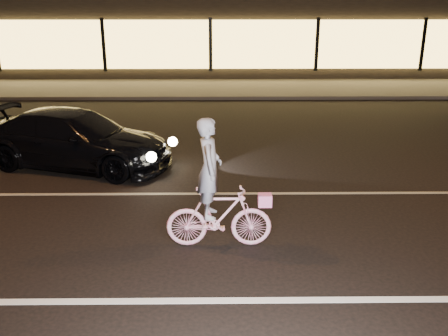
{
  "coord_description": "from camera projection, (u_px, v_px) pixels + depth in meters",
  "views": [
    {
      "loc": [
        0.33,
        -6.74,
        3.53
      ],
      "look_at": [
        0.41,
        0.6,
        1.0
      ],
      "focal_mm": 40.0,
      "sensor_mm": 36.0,
      "label": 1
    }
  ],
  "objects": [
    {
      "name": "sedan",
      "position": [
        76.0,
        139.0,
        10.74
      ],
      "size": [
        4.55,
        2.86,
        1.23
      ],
      "rotation": [
        0.0,
        0.0,
        1.28
      ],
      "color": "black",
      "rests_on": "ground"
    },
    {
      "name": "lane_stripe_near",
      "position": [
        192.0,
        301.0,
        6.1
      ],
      "size": [
        60.0,
        0.12,
        0.01
      ],
      "primitive_type": "cube",
      "color": "silver",
      "rests_on": "ground"
    },
    {
      "name": "storefront",
      "position": [
        212.0,
        26.0,
        24.75
      ],
      "size": [
        25.4,
        8.42,
        4.2
      ],
      "color": "black",
      "rests_on": "ground"
    },
    {
      "name": "lane_stripe_far",
      "position": [
        201.0,
        194.0,
        9.41
      ],
      "size": [
        60.0,
        0.1,
        0.01
      ],
      "primitive_type": "cube",
      "color": "gray",
      "rests_on": "ground"
    },
    {
      "name": "cyclist",
      "position": [
        216.0,
        203.0,
        7.24
      ],
      "size": [
        1.56,
        0.54,
        1.96
      ],
      "rotation": [
        0.0,
        0.0,
        1.57
      ],
      "color": "#FF5397",
      "rests_on": "ground"
    },
    {
      "name": "sidewalk",
      "position": [
        210.0,
        89.0,
        19.79
      ],
      "size": [
        30.0,
        4.0,
        0.12
      ],
      "primitive_type": "cube",
      "color": "#383533",
      "rests_on": "ground"
    },
    {
      "name": "ground",
      "position": [
        197.0,
        244.0,
        7.52
      ],
      "size": [
        90.0,
        90.0,
        0.0
      ],
      "primitive_type": "plane",
      "color": "black",
      "rests_on": "ground"
    }
  ]
}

